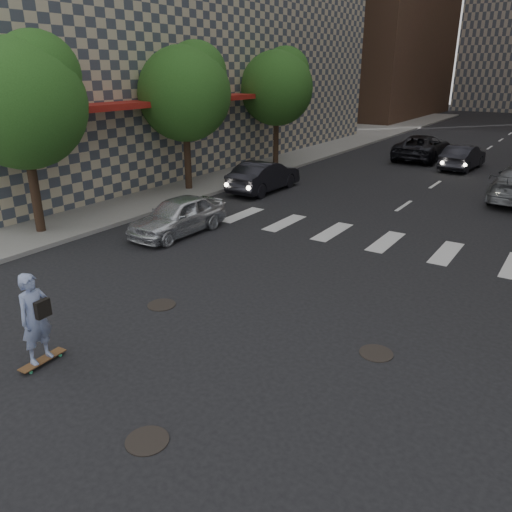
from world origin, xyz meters
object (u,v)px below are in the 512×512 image
(tree_c, at_px, (279,85))
(traffic_car_c, at_px, (422,147))
(traffic_car_a, at_px, (264,176))
(traffic_car_e, at_px, (463,157))
(skateboarder, at_px, (36,318))
(tree_b, at_px, (187,89))
(silver_sedan, at_px, (178,216))
(tree_a, at_px, (25,98))

(tree_c, xyz_separation_m, traffic_car_c, (6.68, 6.86, -3.87))
(traffic_car_a, relative_size, traffic_car_e, 1.03)
(tree_c, bearing_deg, traffic_car_e, 26.84)
(skateboarder, bearing_deg, tree_b, 115.35)
(silver_sedan, bearing_deg, tree_a, -144.39)
(tree_a, bearing_deg, traffic_car_a, 73.33)
(tree_c, xyz_separation_m, silver_sedan, (3.95, -13.36, -3.98))
(tree_a, bearing_deg, tree_b, 90.00)
(tree_b, bearing_deg, tree_c, 90.00)
(skateboarder, bearing_deg, silver_sedan, 109.56)
(tree_c, bearing_deg, traffic_car_c, 45.77)
(silver_sedan, height_order, traffic_car_e, traffic_car_e)
(skateboarder, relative_size, silver_sedan, 0.50)
(tree_b, xyz_separation_m, skateboarder, (7.32, -13.19, -3.62))
(traffic_car_a, height_order, traffic_car_e, traffic_car_a)
(traffic_car_a, distance_m, traffic_car_c, 13.52)
(tree_a, relative_size, tree_b, 1.00)
(skateboarder, bearing_deg, traffic_car_c, 87.63)
(tree_a, relative_size, skateboarder, 3.37)
(traffic_car_a, bearing_deg, traffic_car_c, -106.16)
(traffic_car_e, bearing_deg, tree_a, 69.96)
(skateboarder, xyz_separation_m, traffic_car_e, (2.29, 26.05, -0.32))
(tree_c, relative_size, skateboarder, 3.37)
(traffic_car_a, relative_size, traffic_car_c, 0.78)
(skateboarder, bearing_deg, traffic_car_e, 81.30)
(tree_b, distance_m, traffic_car_a, 5.25)
(tree_a, relative_size, silver_sedan, 1.68)
(tree_c, bearing_deg, skateboarder, -70.95)
(tree_a, distance_m, tree_c, 16.00)
(traffic_car_c, height_order, traffic_car_e, traffic_car_c)
(tree_b, xyz_separation_m, tree_c, (0.00, 8.00, 0.00))
(traffic_car_c, xyz_separation_m, traffic_car_e, (2.93, -2.00, -0.08))
(tree_b, distance_m, silver_sedan, 7.76)
(tree_b, relative_size, traffic_car_a, 1.51)
(tree_a, height_order, traffic_car_a, tree_a)
(silver_sedan, xyz_separation_m, traffic_car_a, (-1.00, 7.22, 0.05))
(silver_sedan, relative_size, traffic_car_a, 0.90)
(skateboarder, relative_size, traffic_car_e, 0.46)
(tree_b, height_order, traffic_car_e, tree_b)
(tree_b, bearing_deg, traffic_car_c, 65.80)
(tree_c, xyz_separation_m, traffic_car_a, (2.95, -6.14, -3.92))
(tree_a, height_order, tree_c, same)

